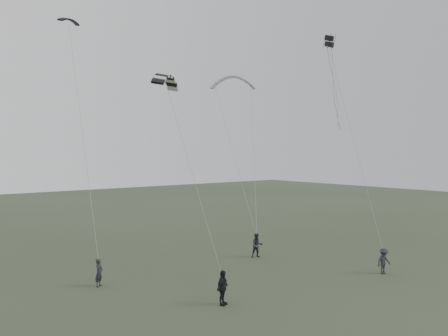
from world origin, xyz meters
TOP-DOWN VIEW (x-y plane):
  - ground at (0.00, 0.00)m, footprint 140.00×140.00m
  - flyer_left at (-6.88, 6.67)m, footprint 0.68×0.65m
  - flyer_right at (4.74, 6.13)m, footprint 1.05×0.97m
  - flyer_center at (-3.31, -0.02)m, footprint 1.09×0.80m
  - flyer_far at (7.98, -1.92)m, footprint 1.13×0.77m
  - kite_dark_small at (-6.25, 12.84)m, footprint 1.58×1.00m
  - kite_pale_large at (8.96, 13.86)m, footprint 4.14×3.19m
  - kite_striped at (-4.17, 3.86)m, footprint 2.59×2.33m
  - kite_box at (8.87, 3.09)m, footprint 0.90×0.94m

SIDE VIEW (x-z plane):
  - ground at x=0.00m, z-range 0.00..0.00m
  - flyer_left at x=-6.88m, z-range 0.00..1.56m
  - flyer_far at x=7.98m, z-range 0.00..1.60m
  - flyer_center at x=-3.31m, z-range 0.00..1.72m
  - flyer_right at x=4.74m, z-range 0.00..1.73m
  - kite_striped at x=-4.17m, z-range 11.14..12.33m
  - kite_pale_large at x=8.96m, z-range 13.48..15.29m
  - kite_box at x=8.87m, z-range 15.05..15.87m
  - kite_dark_small at x=-6.25m, z-range 16.17..16.77m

